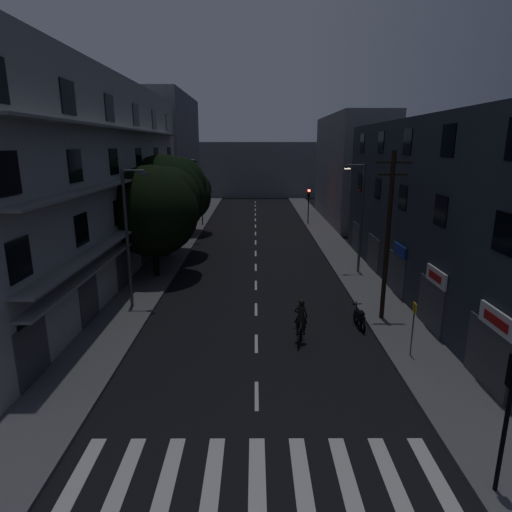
{
  "coord_description": "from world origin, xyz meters",
  "views": [
    {
      "loc": [
        -0.06,
        -12.63,
        9.37
      ],
      "look_at": [
        0.0,
        12.0,
        3.0
      ],
      "focal_mm": 30.0,
      "sensor_mm": 36.0,
      "label": 1
    }
  ],
  "objects_px": {
    "bus_stop_sign": "(414,320)",
    "utility_pole": "(388,234)",
    "cyclist": "(301,328)",
    "motorcycle": "(359,319)",
    "traffic_signal_near": "(511,396)"
  },
  "relations": [
    {
      "from": "bus_stop_sign",
      "to": "utility_pole",
      "type": "bearing_deg",
      "value": 90.55
    },
    {
      "from": "bus_stop_sign",
      "to": "motorcycle",
      "type": "relative_size",
      "value": 1.29
    },
    {
      "from": "bus_stop_sign",
      "to": "motorcycle",
      "type": "height_order",
      "value": "bus_stop_sign"
    },
    {
      "from": "traffic_signal_near",
      "to": "utility_pole",
      "type": "height_order",
      "value": "utility_pole"
    },
    {
      "from": "utility_pole",
      "to": "motorcycle",
      "type": "xyz_separation_m",
      "value": [
        -1.47,
        -1.01,
        -4.37
      ]
    },
    {
      "from": "bus_stop_sign",
      "to": "cyclist",
      "type": "bearing_deg",
      "value": 161.59
    },
    {
      "from": "bus_stop_sign",
      "to": "cyclist",
      "type": "height_order",
      "value": "bus_stop_sign"
    },
    {
      "from": "utility_pole",
      "to": "motorcycle",
      "type": "relative_size",
      "value": 4.58
    },
    {
      "from": "traffic_signal_near",
      "to": "motorcycle",
      "type": "height_order",
      "value": "traffic_signal_near"
    },
    {
      "from": "traffic_signal_near",
      "to": "cyclist",
      "type": "distance_m",
      "value": 10.69
    },
    {
      "from": "traffic_signal_near",
      "to": "motorcycle",
      "type": "relative_size",
      "value": 2.09
    },
    {
      "from": "bus_stop_sign",
      "to": "cyclist",
      "type": "relative_size",
      "value": 1.1
    },
    {
      "from": "motorcycle",
      "to": "cyclist",
      "type": "height_order",
      "value": "cyclist"
    },
    {
      "from": "bus_stop_sign",
      "to": "motorcycle",
      "type": "distance_m",
      "value": 3.97
    },
    {
      "from": "traffic_signal_near",
      "to": "bus_stop_sign",
      "type": "xyz_separation_m",
      "value": [
        0.4,
        7.84,
        -1.21
      ]
    }
  ]
}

